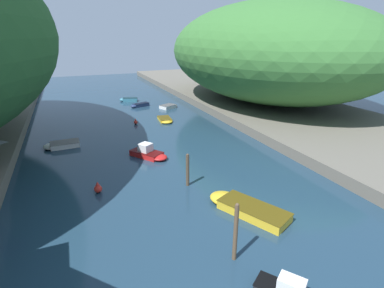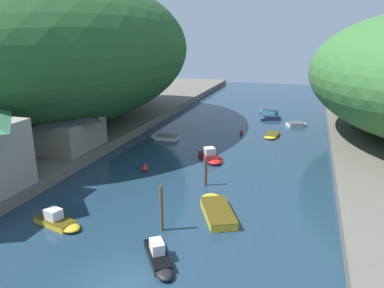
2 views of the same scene
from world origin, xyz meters
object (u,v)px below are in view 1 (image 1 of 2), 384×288
Objects in this scene: boat_mid_channel at (169,106)px; boat_red_skiff at (128,100)px; boat_small_dinghy at (61,145)px; channel_buoy_far at (136,122)px; boat_open_rowboat at (244,207)px; channel_buoy_near at (98,188)px; boat_yellow_tender at (139,105)px; boat_far_upstream at (149,153)px; boat_moored_right at (165,120)px.

boat_red_skiff is at bearing -170.19° from boat_mid_channel.
channel_buoy_far reaches higher than boat_small_dinghy.
boat_open_rowboat reaches higher than boat_small_dinghy.
channel_buoy_near reaches higher than boat_mid_channel.
boat_open_rowboat is at bearing 159.54° from boat_yellow_tender.
channel_buoy_near is at bearing -54.86° from boat_mid_channel.
boat_red_skiff is at bearing 74.92° from channel_buoy_near.
boat_far_upstream is 13.86m from boat_moored_right.
boat_mid_channel is 10.92m from channel_buoy_far.
channel_buoy_far is (1.35, 12.79, -0.10)m from boat_far_upstream.
channel_buoy_far is (-7.74, -7.71, 0.03)m from boat_mid_channel.
channel_buoy_far is (-2.02, -15.90, -0.02)m from boat_red_skiff.
channel_buoy_near is at bearing 62.97° from boat_moored_right.
boat_far_upstream is at bearing -49.03° from boat_mid_channel.
boat_far_upstream is 23.75m from boat_yellow_tender.
boat_far_upstream reaches higher than boat_open_rowboat.
boat_far_upstream is 1.21× the size of boat_yellow_tender.
channel_buoy_far reaches higher than boat_moored_right.
channel_buoy_near reaches higher than channel_buoy_far.
boat_small_dinghy is 0.88× the size of boat_far_upstream.
boat_open_rowboat is at bearing -34.12° from boat_mid_channel.
boat_red_skiff reaches higher than boat_small_dinghy.
channel_buoy_near reaches higher than boat_small_dinghy.
boat_yellow_tender is at bearing -145.91° from boat_mid_channel.
boat_far_upstream reaches higher than boat_red_skiff.
boat_moored_right is at bearing -70.59° from boat_small_dinghy.
channel_buoy_near is (-10.20, -29.10, 0.09)m from boat_yellow_tender.
boat_red_skiff reaches higher than boat_mid_channel.
boat_open_rowboat reaches higher than boat_moored_right.
boat_open_rowboat is at bearing -149.50° from boat_small_dinghy.
channel_buoy_near is at bearing 140.97° from boat_yellow_tender.
boat_moored_right is 4.44m from channel_buoy_far.
boat_mid_channel is 0.91× the size of boat_small_dinghy.
boat_moored_right is 4.75× the size of channel_buoy_far.
boat_small_dinghy is 15.66m from boat_moored_right.
boat_red_skiff is 4.36× the size of channel_buoy_far.
boat_small_dinghy is at bearing 102.83° from channel_buoy_near.
boat_small_dinghy is 21.08m from boat_yellow_tender.
boat_mid_channel is 22.50m from boat_small_dinghy.
boat_mid_channel is at bearing -140.51° from boat_yellow_tender.
boat_red_skiff is (-0.45, 41.44, 0.00)m from boat_open_rowboat.
boat_red_skiff is at bearing -131.02° from boat_far_upstream.
boat_yellow_tender is 1.04× the size of boat_red_skiff.
channel_buoy_near is (-5.90, -5.74, -0.04)m from boat_far_upstream.
boat_mid_channel is 30.22m from channel_buoy_near.
boat_mid_channel is 22.43m from boat_far_upstream.
boat_yellow_tender is at bearing -40.54° from boat_small_dinghy.
boat_yellow_tender reaches higher than boat_moored_right.
channel_buoy_far is at bearing -169.83° from boat_red_skiff.
channel_buoy_far is (10.11, 5.99, 0.03)m from boat_small_dinghy.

